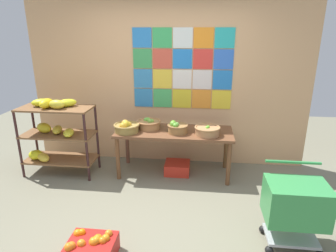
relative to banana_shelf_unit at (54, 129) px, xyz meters
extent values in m
plane|color=slate|center=(1.60, -0.99, -0.71)|extent=(9.28, 9.28, 0.00)
cube|color=tan|center=(1.60, 0.68, 0.72)|extent=(4.38, 0.06, 2.85)
cube|color=#2A7CCB|center=(1.22, 0.65, 1.28)|extent=(0.29, 0.01, 0.29)
cube|color=green|center=(1.52, 0.65, 1.28)|extent=(0.29, 0.01, 0.29)
cube|color=silver|center=(1.83, 0.65, 1.28)|extent=(0.29, 0.01, 0.29)
cube|color=orange|center=(2.14, 0.65, 1.28)|extent=(0.29, 0.01, 0.29)
cube|color=#27ADA9|center=(2.44, 0.65, 1.28)|extent=(0.29, 0.01, 0.29)
cube|color=#3B9C53|center=(1.22, 0.65, 0.97)|extent=(0.29, 0.01, 0.29)
cube|color=#D34F3A|center=(1.52, 0.65, 0.97)|extent=(0.29, 0.01, 0.29)
cube|color=blue|center=(1.83, 0.65, 0.97)|extent=(0.29, 0.01, 0.29)
cube|color=red|center=(2.14, 0.65, 0.97)|extent=(0.29, 0.01, 0.29)
cube|color=blue|center=(2.44, 0.65, 0.97)|extent=(0.29, 0.01, 0.29)
cube|color=#3484BF|center=(1.22, 0.65, 0.67)|extent=(0.29, 0.01, 0.29)
cube|color=yellow|center=(1.52, 0.65, 0.67)|extent=(0.29, 0.01, 0.29)
cube|color=silver|center=(1.83, 0.65, 0.67)|extent=(0.29, 0.01, 0.29)
cube|color=silver|center=(2.14, 0.65, 0.67)|extent=(0.29, 0.01, 0.29)
cube|color=blue|center=(2.44, 0.65, 0.67)|extent=(0.29, 0.01, 0.29)
cube|color=#2C7CBB|center=(1.22, 0.65, 0.36)|extent=(0.29, 0.01, 0.29)
cube|color=#3FAA58|center=(1.52, 0.65, 0.36)|extent=(0.29, 0.01, 0.29)
cube|color=gold|center=(1.83, 0.65, 0.36)|extent=(0.29, 0.01, 0.29)
cube|color=orange|center=(2.14, 0.65, 0.36)|extent=(0.29, 0.01, 0.29)
cube|color=yellow|center=(2.44, 0.65, 0.36)|extent=(0.29, 0.01, 0.29)
cylinder|color=#381E1E|center=(-0.46, -0.20, -0.19)|extent=(0.04, 0.04, 1.03)
cylinder|color=#381E1E|center=(0.55, -0.20, -0.19)|extent=(0.04, 0.04, 1.03)
cylinder|color=#381E1E|center=(-0.46, 0.24, -0.19)|extent=(0.04, 0.04, 1.03)
cylinder|color=#381E1E|center=(0.55, 0.24, -0.19)|extent=(0.04, 0.04, 1.03)
cube|color=brown|center=(0.05, 0.02, -0.48)|extent=(1.05, 0.47, 0.03)
ellipsoid|color=yellow|center=(-0.17, -0.11, -0.41)|extent=(0.31, 0.28, 0.12)
ellipsoid|color=yellow|center=(-0.31, -0.07, -0.40)|extent=(0.24, 0.20, 0.15)
cube|color=brown|center=(0.05, 0.02, -0.08)|extent=(1.05, 0.47, 0.02)
ellipsoid|color=yellow|center=(-0.18, 0.03, 0.00)|extent=(0.30, 0.25, 0.15)
ellipsoid|color=gold|center=(0.03, 0.02, -0.01)|extent=(0.21, 0.31, 0.11)
ellipsoid|color=yellow|center=(0.25, -0.07, -0.02)|extent=(0.22, 0.31, 0.10)
cube|color=brown|center=(0.05, 0.02, 0.32)|extent=(1.05, 0.47, 0.02)
ellipsoid|color=yellow|center=(0.20, 0.07, 0.38)|extent=(0.32, 0.30, 0.11)
ellipsoid|color=yellow|center=(0.12, -0.06, 0.39)|extent=(0.25, 0.18, 0.13)
ellipsoid|color=yellow|center=(-0.17, 0.05, 0.38)|extent=(0.33, 0.26, 0.11)
ellipsoid|color=yellow|center=(-0.05, -0.04, 0.40)|extent=(0.17, 0.28, 0.14)
cube|color=brown|center=(1.76, 0.19, -0.04)|extent=(1.70, 0.68, 0.04)
cylinder|color=brown|center=(0.96, -0.09, -0.38)|extent=(0.06, 0.06, 0.65)
cylinder|color=brown|center=(2.55, -0.09, -0.38)|extent=(0.06, 0.06, 0.65)
cylinder|color=brown|center=(0.96, 0.46, -0.38)|extent=(0.06, 0.06, 0.65)
cylinder|color=brown|center=(2.55, 0.46, -0.38)|extent=(0.06, 0.06, 0.65)
cylinder|color=#B07B4E|center=(2.24, 0.06, 0.04)|extent=(0.34, 0.34, 0.11)
torus|color=#A97949|center=(2.24, 0.06, 0.09)|extent=(0.36, 0.36, 0.03)
sphere|color=#70CC3D|center=(2.23, 0.03, 0.10)|extent=(0.05, 0.05, 0.05)
sphere|color=#72D131|center=(2.24, 0.06, 0.10)|extent=(0.05, 0.05, 0.05)
sphere|color=#79C230|center=(2.23, 0.04, 0.10)|extent=(0.05, 0.05, 0.05)
cylinder|color=#AE7A47|center=(1.37, 0.25, 0.04)|extent=(0.33, 0.33, 0.11)
torus|color=#AD7443|center=(1.37, 0.25, 0.09)|extent=(0.36, 0.36, 0.03)
sphere|color=#6EBD46|center=(1.32, 0.29, 0.10)|extent=(0.07, 0.07, 0.07)
sphere|color=#76B743|center=(1.41, 0.24, 0.10)|extent=(0.07, 0.07, 0.07)
sphere|color=#78B144|center=(1.39, 0.22, 0.11)|extent=(0.07, 0.07, 0.07)
sphere|color=#6ABF3A|center=(1.35, 0.28, 0.11)|extent=(0.07, 0.07, 0.07)
cylinder|color=olive|center=(1.82, 0.10, 0.04)|extent=(0.28, 0.28, 0.12)
torus|color=olive|center=(1.82, 0.10, 0.10)|extent=(0.30, 0.30, 0.02)
sphere|color=#68AB4B|center=(1.80, 0.10, 0.11)|extent=(0.07, 0.07, 0.07)
sphere|color=#69BD35|center=(1.75, 0.14, 0.11)|extent=(0.09, 0.09, 0.09)
sphere|color=#66B63B|center=(1.79, 0.04, 0.11)|extent=(0.07, 0.07, 0.07)
sphere|color=#66AC34|center=(1.75, 0.08, 0.12)|extent=(0.09, 0.09, 0.09)
cylinder|color=olive|center=(1.08, 0.06, 0.03)|extent=(0.34, 0.34, 0.11)
torus|color=olive|center=(1.08, 0.06, 0.09)|extent=(0.37, 0.37, 0.03)
sphere|color=gold|center=(1.08, 0.01, 0.11)|extent=(0.10, 0.10, 0.10)
sphere|color=gold|center=(1.11, 0.06, 0.09)|extent=(0.08, 0.08, 0.08)
sphere|color=gold|center=(1.06, 0.05, 0.11)|extent=(0.10, 0.10, 0.10)
sphere|color=gold|center=(1.05, -0.04, 0.10)|extent=(0.11, 0.11, 0.11)
cube|color=red|center=(1.81, 0.19, -0.62)|extent=(0.37, 0.33, 0.17)
cube|color=red|center=(1.14, -1.66, -0.61)|extent=(0.45, 0.35, 0.19)
sphere|color=orange|center=(1.28, -1.55, -0.50)|extent=(0.08, 0.08, 0.08)
sphere|color=orange|center=(0.98, -1.57, -0.51)|extent=(0.09, 0.09, 0.09)
sphere|color=orange|center=(1.19, -1.64, -0.51)|extent=(0.09, 0.09, 0.09)
sphere|color=orange|center=(1.18, -1.68, -0.51)|extent=(0.10, 0.10, 0.10)
sphere|color=orange|center=(0.98, -1.78, -0.50)|extent=(0.09, 0.09, 0.09)
sphere|color=orange|center=(1.25, -1.65, -0.50)|extent=(0.08, 0.08, 0.08)
sphere|color=orange|center=(1.20, -1.63, -0.51)|extent=(0.09, 0.09, 0.09)
sphere|color=orange|center=(1.27, -1.62, -0.50)|extent=(0.08, 0.08, 0.08)
sphere|color=orange|center=(1.07, -1.71, -0.51)|extent=(0.08, 0.08, 0.08)
sphere|color=orange|center=(0.99, -1.76, -0.50)|extent=(0.08, 0.08, 0.08)
sphere|color=orange|center=(1.01, -1.56, -0.51)|extent=(0.07, 0.07, 0.07)
sphere|color=orange|center=(1.20, -1.67, -0.50)|extent=(0.08, 0.08, 0.08)
sphere|color=black|center=(2.85, -1.41, -0.67)|extent=(0.08, 0.08, 0.08)
sphere|color=black|center=(2.85, -1.10, -0.67)|extent=(0.08, 0.08, 0.08)
sphere|color=black|center=(3.32, -1.10, -0.67)|extent=(0.08, 0.08, 0.08)
cube|color=#A5A8AD|center=(3.08, -1.25, -0.61)|extent=(0.50, 0.34, 0.03)
cube|color=#359049|center=(3.08, -1.25, -0.21)|extent=(0.58, 0.42, 0.39)
cylinder|color=#359049|center=(3.08, -1.02, 0.11)|extent=(0.55, 0.03, 0.03)
camera|label=1|loc=(2.13, -3.84, 1.38)|focal=31.11mm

